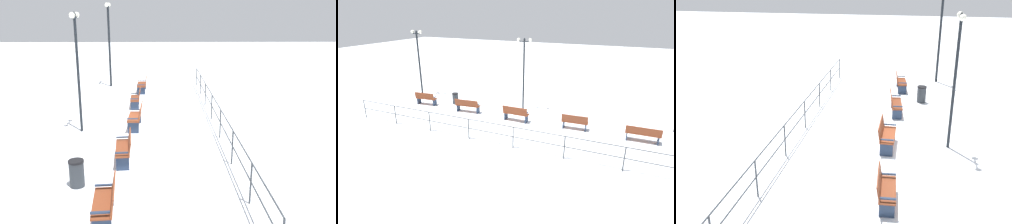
# 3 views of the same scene
# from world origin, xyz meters

# --- Properties ---
(ground_plane) EXTENTS (80.00, 80.00, 0.00)m
(ground_plane) POSITION_xyz_m (0.00, 0.00, 0.00)
(ground_plane) COLOR white
(ground_plane) RESTS_ON ground
(bench_second) EXTENTS (0.56, 1.44, 0.90)m
(bench_second) POSITION_xyz_m (0.02, -3.42, 0.46)
(bench_second) COLOR brown
(bench_second) RESTS_ON ground
(bench_third) EXTENTS (0.57, 1.54, 0.96)m
(bench_third) POSITION_xyz_m (-0.20, 0.00, 0.50)
(bench_third) COLOR brown
(bench_third) RESTS_ON ground
(bench_fourth) EXTENTS (0.64, 1.64, 0.89)m
(bench_fourth) POSITION_xyz_m (-0.06, 3.41, 0.48)
(bench_fourth) COLOR brown
(bench_fourth) RESTS_ON ground
(bench_fifth) EXTENTS (0.66, 1.51, 0.91)m
(bench_fifth) POSITION_xyz_m (0.04, 6.83, 0.47)
(bench_fifth) COLOR brown
(bench_fifth) RESTS_ON ground
(lamppost_middle) EXTENTS (0.22, 0.99, 4.65)m
(lamppost_middle) POSITION_xyz_m (1.97, 0.38, 3.06)
(lamppost_middle) COLOR black
(lamppost_middle) RESTS_ON ground
(lamppost_far) EXTENTS (0.25, 0.95, 4.84)m
(lamppost_far) POSITION_xyz_m (1.97, 8.79, 3.16)
(lamppost_far) COLOR black
(lamppost_far) RESTS_ON ground
(waterfront_railing) EXTENTS (0.05, 17.25, 1.12)m
(waterfront_railing) POSITION_xyz_m (-3.44, -0.00, 0.77)
(waterfront_railing) COLOR #383D42
(waterfront_railing) RESTS_ON ground
(trash_bin) EXTENTS (0.43, 0.43, 0.77)m
(trash_bin) POSITION_xyz_m (1.11, 5.13, 0.39)
(trash_bin) COLOR #2D3338
(trash_bin) RESTS_ON ground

